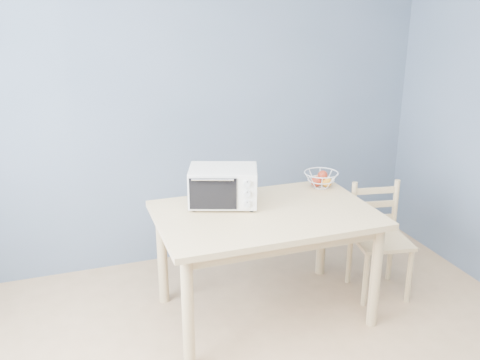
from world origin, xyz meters
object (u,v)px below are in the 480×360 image
object	(u,v)px
fruit_basket	(321,179)
dining_table	(265,226)
toaster_oven	(221,186)
dining_chair	(379,240)

from	to	relation	value
fruit_basket	dining_table	bearing A→B (deg)	-151.07
toaster_oven	dining_chair	world-z (taller)	toaster_oven
dining_table	dining_chair	world-z (taller)	dining_chair
dining_chair	dining_table	bearing A→B (deg)	-168.60
dining_table	fruit_basket	xyz separation A→B (m)	(0.55, 0.31, 0.16)
fruit_basket	dining_chair	distance (m)	0.61
toaster_oven	fruit_basket	xyz separation A→B (m)	(0.79, 0.10, -0.07)
dining_table	dining_chair	bearing A→B (deg)	1.19
dining_table	dining_chair	xyz separation A→B (m)	(0.89, 0.02, -0.25)
fruit_basket	dining_chair	world-z (taller)	fruit_basket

